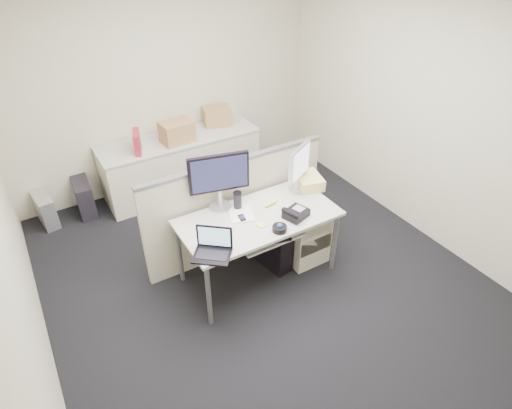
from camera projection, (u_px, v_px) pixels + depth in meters
floor at (258, 274)px, 4.42m from camera, size 4.00×4.50×0.01m
wall_back at (164, 83)px, 5.24m from camera, size 4.00×0.02×2.70m
wall_front at (500, 350)px, 2.06m from camera, size 4.00×0.02×2.70m
wall_right at (421, 111)px, 4.50m from camera, size 0.02×4.50×2.70m
desk at (259, 222)px, 4.04m from camera, size 1.50×0.75×0.73m
keyboard_tray at (269, 236)px, 3.94m from camera, size 0.62×0.32×0.02m
drawer_pedestal at (301, 229)px, 4.50m from camera, size 0.40×0.55×0.65m
cubicle_partition at (236, 209)px, 4.42m from camera, size 2.00×0.06×1.10m
back_counter at (182, 164)px, 5.57m from camera, size 2.00×0.60×0.72m
monitor_main at (219, 182)px, 3.97m from camera, size 0.60×0.34×0.57m
monitor_small at (299, 170)px, 4.23m from camera, size 0.45×0.37×0.49m
laptop at (211, 246)px, 3.48m from camera, size 0.38×0.37×0.23m
trackball at (280, 228)px, 3.81m from camera, size 0.17×0.17×0.05m
desk_phone at (296, 214)px, 3.98m from camera, size 0.26×0.24×0.07m
paper_stack at (241, 213)px, 4.03m from camera, size 0.30×0.34×0.01m
sticky_pad at (261, 225)px, 3.89m from camera, size 0.09×0.09×0.01m
travel_mug at (238, 201)px, 4.07m from camera, size 0.09×0.09×0.17m
banana at (271, 204)px, 4.15m from camera, size 0.17×0.07×0.04m
cellphone at (242, 218)px, 3.97m from camera, size 0.08×0.12×0.01m
manila_folders at (308, 181)px, 4.41m from camera, size 0.32×0.37×0.12m
keyboard at (266, 238)px, 3.88m from camera, size 0.46×0.28×0.02m
pc_tower_desk at (271, 247)px, 4.43m from camera, size 0.27×0.50×0.44m
pc_tower_spare_dark at (84, 197)px, 5.20m from camera, size 0.21×0.47×0.43m
pc_tower_spare_silver at (46, 210)px, 5.02m from camera, size 0.21×0.42×0.37m
cardboard_box_left at (177, 133)px, 5.20m from camera, size 0.39×0.31×0.28m
cardboard_box_right at (217, 117)px, 5.64m from camera, size 0.41×0.35×0.25m
red_binder at (137, 143)px, 4.99m from camera, size 0.16×0.30×0.27m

